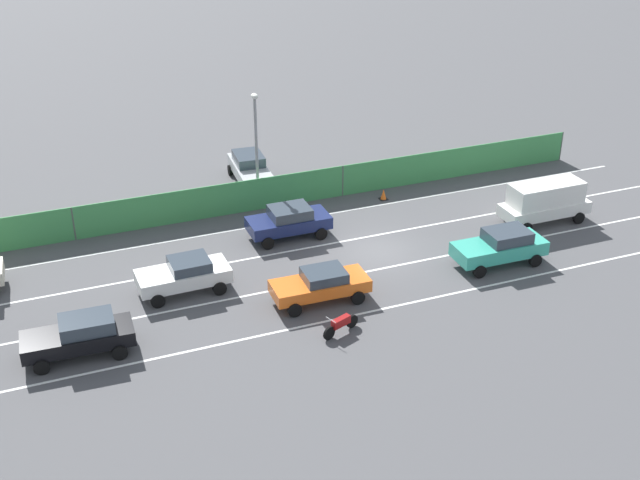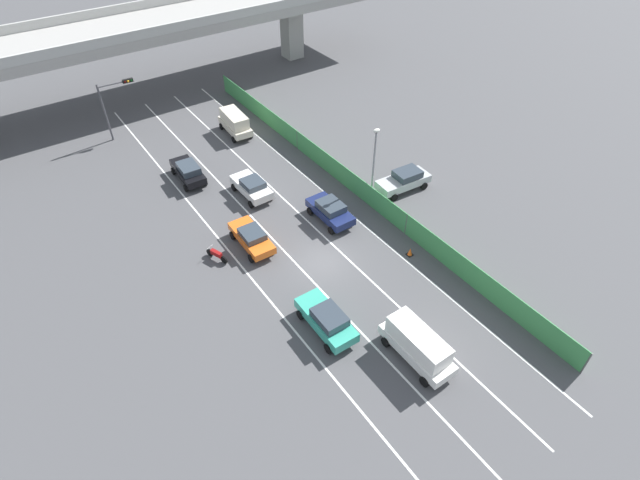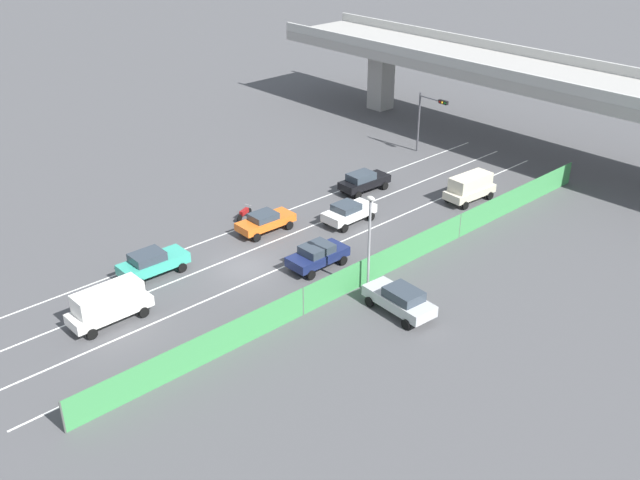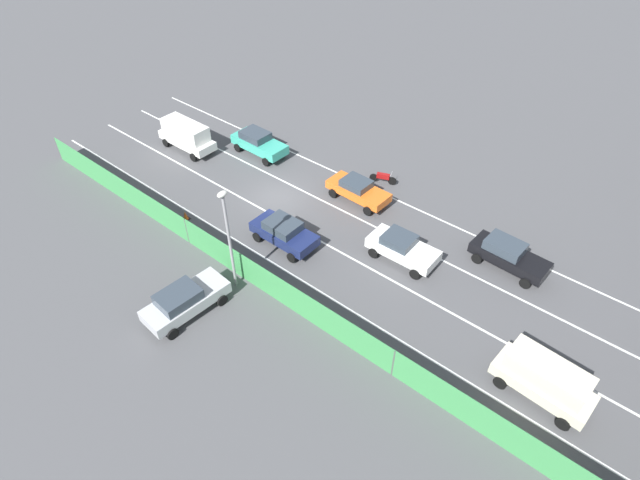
{
  "view_description": "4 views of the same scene",
  "coord_description": "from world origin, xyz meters",
  "px_view_note": "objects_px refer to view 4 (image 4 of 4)",
  "views": [
    {
      "loc": [
        -32.79,
        16.08,
        19.66
      ],
      "look_at": [
        0.36,
        2.97,
        1.05
      ],
      "focal_mm": 46.18,
      "sensor_mm": 36.0,
      "label": 1
    },
    {
      "loc": [
        -14.79,
        -20.83,
        24.83
      ],
      "look_at": [
        0.19,
        0.63,
        1.54
      ],
      "focal_mm": 28.02,
      "sensor_mm": 36.0,
      "label": 2
    },
    {
      "loc": [
        34.47,
        -25.15,
        23.79
      ],
      "look_at": [
        2.72,
        4.25,
        1.59
      ],
      "focal_mm": 40.96,
      "sensor_mm": 36.0,
      "label": 3
    },
    {
      "loc": [
        19.99,
        20.35,
        20.99
      ],
      "look_at": [
        2.32,
        5.68,
        0.83
      ],
      "focal_mm": 28.67,
      "sensor_mm": 36.0,
      "label": 4
    }
  ],
  "objects_px": {
    "traffic_cone": "(185,216)",
    "car_sedan_navy": "(284,232)",
    "motorcycle": "(383,177)",
    "parked_wagon_silver": "(184,300)",
    "car_van_white": "(186,134)",
    "street_lamp": "(228,231)",
    "car_taxi_orange": "(358,190)",
    "car_hatchback_white": "(402,247)",
    "car_van_cream": "(545,378)",
    "car_sedan_black": "(508,254)",
    "car_taxi_teal": "(259,142)"
  },
  "relations": [
    {
      "from": "car_taxi_orange",
      "to": "car_van_cream",
      "type": "distance_m",
      "value": 16.81
    },
    {
      "from": "motorcycle",
      "to": "parked_wagon_silver",
      "type": "bearing_deg",
      "value": -4.12
    },
    {
      "from": "car_sedan_navy",
      "to": "street_lamp",
      "type": "bearing_deg",
      "value": 3.72
    },
    {
      "from": "car_van_white",
      "to": "car_van_cream",
      "type": "xyz_separation_m",
      "value": [
        3.66,
        29.49,
        -0.04
      ]
    },
    {
      "from": "car_taxi_teal",
      "to": "car_sedan_navy",
      "type": "relative_size",
      "value": 1.08
    },
    {
      "from": "car_sedan_navy",
      "to": "car_van_cream",
      "type": "distance_m",
      "value": 16.19
    },
    {
      "from": "car_taxi_orange",
      "to": "motorcycle",
      "type": "bearing_deg",
      "value": 175.92
    },
    {
      "from": "car_van_cream",
      "to": "parked_wagon_silver",
      "type": "xyz_separation_m",
      "value": [
        7.2,
        -16.4,
        -0.28
      ]
    },
    {
      "from": "car_van_white",
      "to": "parked_wagon_silver",
      "type": "bearing_deg",
      "value": 50.32
    },
    {
      "from": "car_van_cream",
      "to": "traffic_cone",
      "type": "relative_size",
      "value": 7.39
    },
    {
      "from": "car_van_white",
      "to": "car_taxi_orange",
      "type": "xyz_separation_m",
      "value": [
        -3.08,
        14.1,
        -0.42
      ]
    },
    {
      "from": "motorcycle",
      "to": "car_van_cream",
      "type": "bearing_deg",
      "value": 57.95
    },
    {
      "from": "parked_wagon_silver",
      "to": "traffic_cone",
      "type": "xyz_separation_m",
      "value": [
        -5.08,
        -6.35,
        -0.67
      ]
    },
    {
      "from": "car_van_white",
      "to": "street_lamp",
      "type": "bearing_deg",
      "value": 60.3
    },
    {
      "from": "motorcycle",
      "to": "car_hatchback_white",
      "type": "bearing_deg",
      "value": 42.21
    },
    {
      "from": "car_sedan_navy",
      "to": "car_sedan_black",
      "type": "height_order",
      "value": "car_sedan_black"
    },
    {
      "from": "car_sedan_navy",
      "to": "car_van_cream",
      "type": "height_order",
      "value": "car_van_cream"
    },
    {
      "from": "parked_wagon_silver",
      "to": "traffic_cone",
      "type": "height_order",
      "value": "parked_wagon_silver"
    },
    {
      "from": "car_van_white",
      "to": "car_sedan_black",
      "type": "relative_size",
      "value": 1.08
    },
    {
      "from": "car_van_white",
      "to": "parked_wagon_silver",
      "type": "relative_size",
      "value": 1.03
    },
    {
      "from": "motorcycle",
      "to": "traffic_cone",
      "type": "bearing_deg",
      "value": -32.98
    },
    {
      "from": "car_sedan_navy",
      "to": "motorcycle",
      "type": "bearing_deg",
      "value": 173.89
    },
    {
      "from": "car_taxi_orange",
      "to": "parked_wagon_silver",
      "type": "height_order",
      "value": "parked_wagon_silver"
    },
    {
      "from": "car_sedan_navy",
      "to": "car_sedan_black",
      "type": "relative_size",
      "value": 0.94
    },
    {
      "from": "car_sedan_black",
      "to": "traffic_cone",
      "type": "relative_size",
      "value": 7.39
    },
    {
      "from": "car_sedan_black",
      "to": "street_lamp",
      "type": "bearing_deg",
      "value": -44.86
    },
    {
      "from": "car_taxi_orange",
      "to": "car_hatchback_white",
      "type": "bearing_deg",
      "value": 60.9
    },
    {
      "from": "car_sedan_navy",
      "to": "car_taxi_orange",
      "type": "xyz_separation_m",
      "value": [
        -6.49,
        0.79,
        -0.07
      ]
    },
    {
      "from": "car_van_cream",
      "to": "traffic_cone",
      "type": "xyz_separation_m",
      "value": [
        2.12,
        -22.75,
        -0.95
      ]
    },
    {
      "from": "car_van_cream",
      "to": "motorcycle",
      "type": "relative_size",
      "value": 2.43
    },
    {
      "from": "car_taxi_teal",
      "to": "car_sedan_black",
      "type": "relative_size",
      "value": 1.02
    },
    {
      "from": "car_sedan_black",
      "to": "street_lamp",
      "type": "height_order",
      "value": "street_lamp"
    },
    {
      "from": "car_hatchback_white",
      "to": "car_taxi_orange",
      "type": "xyz_separation_m",
      "value": [
        -3.06,
        -5.5,
        -0.04
      ]
    },
    {
      "from": "car_taxi_teal",
      "to": "car_taxi_orange",
      "type": "distance_m",
      "value": 9.41
    },
    {
      "from": "car_van_cream",
      "to": "parked_wagon_silver",
      "type": "distance_m",
      "value": 17.92
    },
    {
      "from": "car_sedan_navy",
      "to": "parked_wagon_silver",
      "type": "height_order",
      "value": "parked_wagon_silver"
    },
    {
      "from": "car_taxi_orange",
      "to": "street_lamp",
      "type": "bearing_deg",
      "value": -2.71
    },
    {
      "from": "parked_wagon_silver",
      "to": "street_lamp",
      "type": "bearing_deg",
      "value": 170.97
    },
    {
      "from": "car_sedan_navy",
      "to": "car_taxi_orange",
      "type": "distance_m",
      "value": 6.53
    },
    {
      "from": "car_hatchback_white",
      "to": "car_sedan_black",
      "type": "height_order",
      "value": "car_sedan_black"
    },
    {
      "from": "car_van_white",
      "to": "street_lamp",
      "type": "relative_size",
      "value": 0.76
    },
    {
      "from": "car_sedan_black",
      "to": "car_van_cream",
      "type": "relative_size",
      "value": 1.0
    },
    {
      "from": "car_van_cream",
      "to": "motorcycle",
      "type": "bearing_deg",
      "value": -122.05
    },
    {
      "from": "motorcycle",
      "to": "car_taxi_teal",
      "type": "bearing_deg",
      "value": -73.85
    },
    {
      "from": "car_van_white",
      "to": "car_taxi_teal",
      "type": "relative_size",
      "value": 1.07
    },
    {
      "from": "car_sedan_black",
      "to": "car_sedan_navy",
      "type": "bearing_deg",
      "value": -59.14
    },
    {
      "from": "car_van_white",
      "to": "motorcycle",
      "type": "relative_size",
      "value": 2.63
    },
    {
      "from": "parked_wagon_silver",
      "to": "street_lamp",
      "type": "distance_m",
      "value": 4.37
    },
    {
      "from": "car_van_white",
      "to": "car_taxi_orange",
      "type": "bearing_deg",
      "value": 102.31
    },
    {
      "from": "traffic_cone",
      "to": "car_sedan_navy",
      "type": "bearing_deg",
      "value": 109.87
    }
  ]
}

